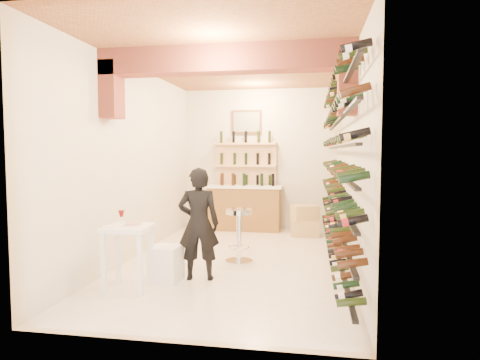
% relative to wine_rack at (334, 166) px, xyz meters
% --- Properties ---
extents(ground, '(6.00, 6.00, 0.00)m').
position_rel_wine_rack_xyz_m(ground, '(-1.53, 0.00, -1.55)').
color(ground, silver).
rests_on(ground, ground).
extents(room_shell, '(3.52, 6.02, 3.21)m').
position_rel_wine_rack_xyz_m(room_shell, '(-1.53, -0.26, 0.70)').
color(room_shell, beige).
rests_on(room_shell, ground).
extents(wine_rack, '(0.32, 5.70, 2.56)m').
position_rel_wine_rack_xyz_m(wine_rack, '(0.00, 0.00, 0.00)').
color(wine_rack, black).
rests_on(wine_rack, ground).
extents(back_counter, '(1.70, 0.62, 1.29)m').
position_rel_wine_rack_xyz_m(back_counter, '(-1.83, 2.65, -1.02)').
color(back_counter, brown).
rests_on(back_counter, ground).
extents(back_shelving, '(1.40, 0.31, 2.73)m').
position_rel_wine_rack_xyz_m(back_shelving, '(-1.83, 2.89, -0.38)').
color(back_shelving, '#E2B27F').
rests_on(back_shelving, ground).
extents(tasting_table, '(0.61, 0.61, 1.01)m').
position_rel_wine_rack_xyz_m(tasting_table, '(-2.66, -1.63, -0.87)').
color(tasting_table, white).
rests_on(tasting_table, ground).
extents(white_stool, '(0.43, 0.43, 0.49)m').
position_rel_wine_rack_xyz_m(white_stool, '(-2.30, -1.24, -1.30)').
color(white_stool, white).
rests_on(white_stool, ground).
extents(person, '(0.62, 0.46, 1.56)m').
position_rel_wine_rack_xyz_m(person, '(-1.88, -1.06, -0.77)').
color(person, black).
rests_on(person, ground).
extents(chrome_barstool, '(0.44, 0.44, 0.86)m').
position_rel_wine_rack_xyz_m(chrome_barstool, '(-1.48, -0.10, -1.05)').
color(chrome_barstool, silver).
rests_on(chrome_barstool, ground).
extents(crate_lower, '(0.61, 0.46, 0.34)m').
position_rel_wine_rack_xyz_m(crate_lower, '(-0.47, 2.20, -1.38)').
color(crate_lower, tan).
rests_on(crate_lower, ground).
extents(crate_upper, '(0.62, 0.53, 0.31)m').
position_rel_wine_rack_xyz_m(crate_upper, '(-0.47, 2.20, -1.05)').
color(crate_upper, tan).
rests_on(crate_upper, crate_lower).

